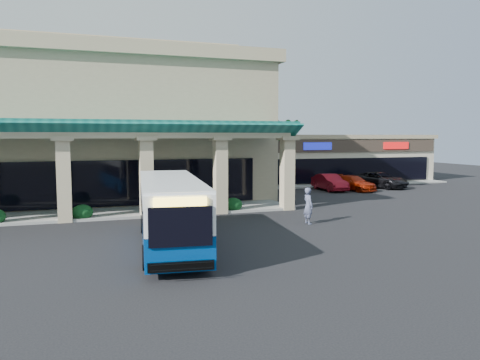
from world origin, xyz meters
name	(u,v)px	position (x,y,z in m)	size (l,w,h in m)	color
ground	(222,231)	(0.00, 0.00, 0.00)	(110.00, 110.00, 0.00)	black
main_building	(59,124)	(-8.00, 16.00, 5.67)	(30.80, 14.80, 11.35)	tan
arcade	(55,169)	(-8.00, 6.80, 2.85)	(30.00, 6.20, 5.70)	#0F5D55
strip_mall	(315,157)	(18.00, 24.00, 2.45)	(22.50, 12.50, 4.90)	beige
palm_0	(285,155)	(8.50, 11.00, 3.30)	(2.40, 2.40, 6.60)	#13491B
palm_1	(281,158)	(9.50, 14.00, 2.90)	(2.40, 2.40, 5.80)	#13491B
broadleaf_tree	(240,161)	(7.50, 19.00, 2.41)	(2.60, 2.60, 4.81)	#0B3413
transit_bus	(170,213)	(-3.04, -2.42, 1.47)	(2.45, 10.52, 2.94)	navy
pedestrian	(308,206)	(5.01, 0.33, 0.99)	(0.72, 0.47, 1.98)	#505774
car_white	(330,182)	(14.05, 13.77, 0.72)	(1.53, 4.38, 1.44)	maroon
car_red	(353,183)	(16.00, 13.12, 0.66)	(1.85, 4.54, 1.32)	#9A1E07
car_gray	(380,180)	(19.55, 14.16, 0.73)	(2.43, 5.27, 1.46)	black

